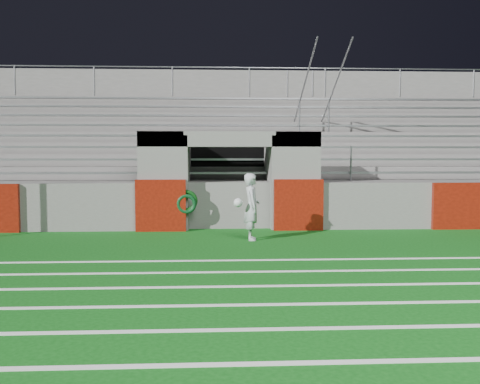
{
  "coord_description": "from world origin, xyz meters",
  "views": [
    {
      "loc": [
        -0.47,
        -10.93,
        1.99
      ],
      "look_at": [
        0.2,
        1.8,
        1.1
      ],
      "focal_mm": 40.0,
      "sensor_mm": 36.0,
      "label": 1
    }
  ],
  "objects": [
    {
      "name": "goalkeeper_with_ball",
      "position": [
        0.44,
        1.42,
        0.78
      ],
      "size": [
        0.62,
        0.61,
        1.56
      ],
      "color": "#B9BDC4",
      "rests_on": "ground"
    },
    {
      "name": "stadium_structure",
      "position": [
        0.0,
        7.97,
        1.49
      ],
      "size": [
        26.0,
        8.48,
        5.42
      ],
      "color": "#64625F",
      "rests_on": "ground"
    },
    {
      "name": "field_markings",
      "position": [
        0.0,
        -5.0,
        0.01
      ],
      "size": [
        28.0,
        8.09,
        0.01
      ],
      "color": "white",
      "rests_on": "ground"
    },
    {
      "name": "hose_coil",
      "position": [
        -1.13,
        2.93,
        0.76
      ],
      "size": [
        0.58,
        0.15,
        0.62
      ],
      "color": "#0C3E10",
      "rests_on": "ground"
    },
    {
      "name": "ground",
      "position": [
        0.0,
        0.0,
        0.0
      ],
      "size": [
        90.0,
        90.0,
        0.0
      ],
      "primitive_type": "plane",
      "color": "#0C4D11",
      "rests_on": "ground"
    }
  ]
}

